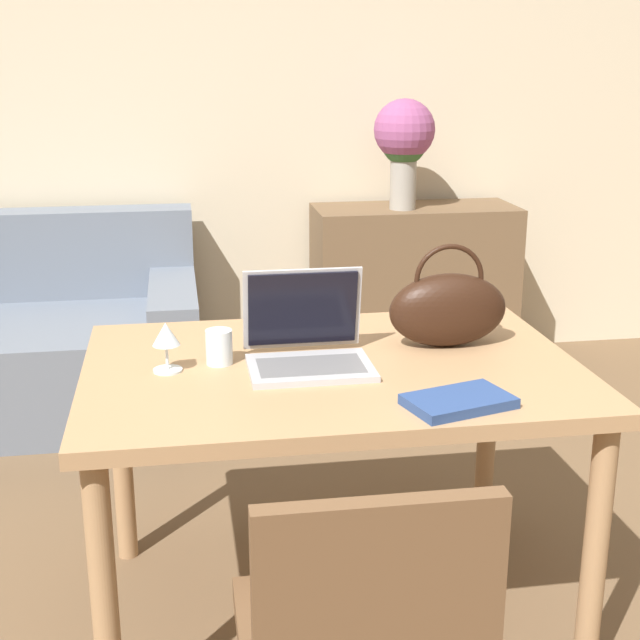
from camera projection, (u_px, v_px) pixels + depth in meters
name	position (u px, v px, depth m)	size (l,w,h in m)	color
wall_back	(255.00, 87.00, 4.21)	(10.00, 0.06, 2.70)	beige
dining_table	(332.00, 395.00, 2.33)	(1.27, 0.89, 0.73)	#A87F56
couch	(25.00, 347.00, 3.87)	(1.49, 0.93, 0.82)	slate
sideboard	(413.00, 289.00, 4.33)	(0.96, 0.40, 0.80)	brown
laptop	(307.00, 339.00, 2.29)	(0.31, 0.28, 0.24)	#ADADB2
drinking_glass	(219.00, 347.00, 2.29)	(0.07, 0.07, 0.09)	silver
wine_glass	(166.00, 338.00, 2.22)	(0.07, 0.07, 0.13)	silver
handbag	(448.00, 308.00, 2.41)	(0.33, 0.13, 0.29)	black
flower_vase	(404.00, 139.00, 4.06)	(0.28, 0.28, 0.50)	#9E998E
book	(459.00, 401.00, 2.02)	(0.27, 0.20, 0.02)	navy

